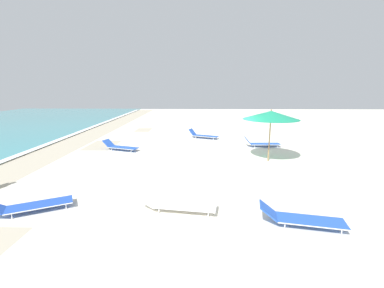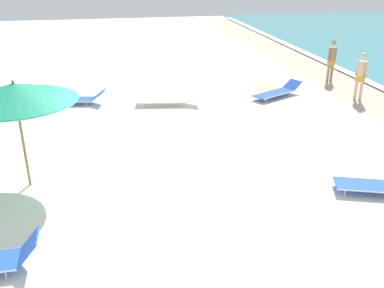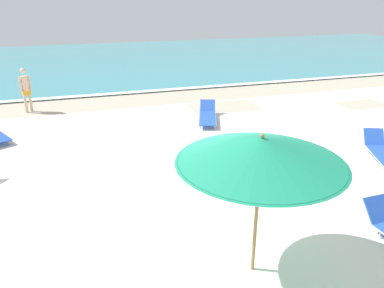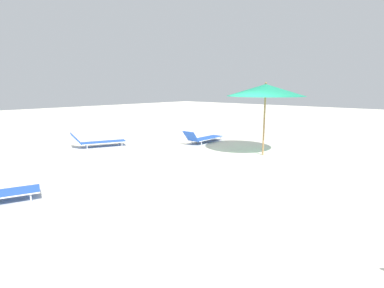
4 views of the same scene
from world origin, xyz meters
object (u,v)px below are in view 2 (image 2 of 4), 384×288
beach_umbrella (15,93)px  beachgoer_shoreline_child (332,58)px  sun_lounger_mid_beach_solo (169,99)px  sun_lounger_near_water_right (76,98)px  beachgoer_wading_adult (361,73)px  sun_lounger_mid_beach_pair_a (277,92)px

beach_umbrella → beachgoer_shoreline_child: bearing=122.2°
beach_umbrella → sun_lounger_mid_beach_solo: bearing=142.5°
sun_lounger_near_water_right → sun_lounger_mid_beach_solo: bearing=88.4°
sun_lounger_mid_beach_solo → beachgoer_shoreline_child: beachgoer_shoreline_child is taller
beach_umbrella → beachgoer_wading_adult: beach_umbrella is taller
beachgoer_shoreline_child → sun_lounger_mid_beach_solo: bearing=179.1°
sun_lounger_near_water_right → sun_lounger_mid_beach_solo: (0.77, 3.28, -0.01)m
beachgoer_wading_adult → beachgoer_shoreline_child: (-2.63, 0.24, 0.00)m
sun_lounger_mid_beach_solo → beachgoer_wading_adult: size_ratio=1.33×
beachgoer_wading_adult → beach_umbrella: bearing=-99.9°
beachgoer_wading_adult → beachgoer_shoreline_child: size_ratio=1.00×
sun_lounger_near_water_right → sun_lounger_mid_beach_pair_a: 7.51m
beach_umbrella → sun_lounger_mid_beach_pair_a: 10.07m
sun_lounger_mid_beach_solo → beachgoer_shoreline_child: (-1.85, 7.23, 0.80)m
sun_lounger_mid_beach_pair_a → beachgoer_wading_adult: 3.05m
beachgoer_wading_adult → sun_lounger_mid_beach_pair_a: bearing=-140.7°
sun_lounger_mid_beach_pair_a → beachgoer_shoreline_child: size_ratio=1.26×
beach_umbrella → sun_lounger_mid_beach_pair_a: bearing=123.3°
sun_lounger_mid_beach_solo → beachgoer_wading_adult: bearing=92.1°
sun_lounger_near_water_right → beachgoer_shoreline_child: (-1.08, 10.51, 0.79)m
sun_lounger_mid_beach_solo → sun_lounger_mid_beach_pair_a: sun_lounger_mid_beach_pair_a is taller
sun_lounger_near_water_right → beachgoer_wading_adult: (1.54, 10.27, 0.79)m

